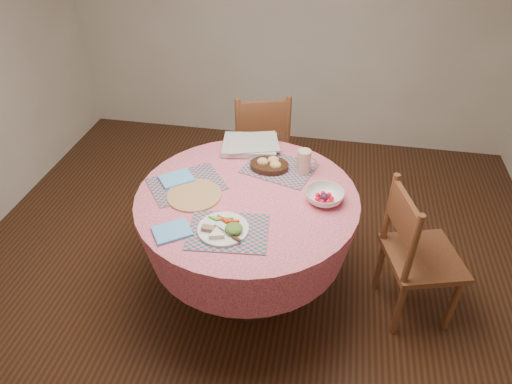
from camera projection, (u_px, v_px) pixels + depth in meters
ground at (248, 287)px, 2.97m from camera, size 4.00×4.00×0.00m
room_envelope at (244, 15)px, 1.94m from camera, size 4.01×4.01×2.71m
dining_table at (248, 222)px, 2.63m from camera, size 1.24×1.24×0.75m
chair_right at (416, 253)px, 2.56m from camera, size 0.50×0.51×0.89m
chair_back at (261, 144)px, 3.46m from camera, size 0.53×0.52×0.93m
placemat_front at (228, 232)px, 2.27m from camera, size 0.43×0.34×0.01m
placemat_left at (186, 184)px, 2.60m from camera, size 0.50×0.48×0.01m
placemat_back at (279, 168)px, 2.73m from camera, size 0.47×0.40×0.01m
wicker_trivet at (194, 195)px, 2.51m from camera, size 0.30×0.30×0.01m
napkin_near at (172, 231)px, 2.27m from camera, size 0.23×0.22×0.01m
napkin_far at (176, 179)px, 2.62m from camera, size 0.23×0.22×0.01m
dinner_plate at (224, 229)px, 2.26m from camera, size 0.26×0.26×0.05m
bread_bowl at (270, 164)px, 2.71m from camera, size 0.23×0.23×0.08m
latte_mug at (304, 161)px, 2.65m from camera, size 0.12×0.08×0.14m
fruit_bowl at (324, 196)px, 2.46m from camera, size 0.22×0.22×0.07m
newspaper_stack at (250, 144)px, 2.90m from camera, size 0.40×0.33×0.04m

